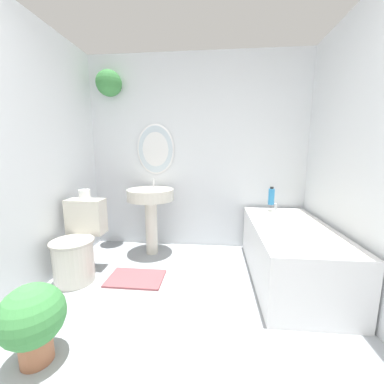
{
  "coord_description": "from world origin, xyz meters",
  "views": [
    {
      "loc": [
        0.23,
        -0.37,
        1.23
      ],
      "look_at": [
        0.04,
        1.62,
        0.89
      ],
      "focal_mm": 22.0,
      "sensor_mm": 36.0,
      "label": 1
    }
  ],
  "objects": [
    {
      "name": "wall_back",
      "position": [
        -0.08,
        2.64,
        1.26
      ],
      "size": [
        2.81,
        0.3,
        2.4
      ],
      "color": "silver",
      "rests_on": "ground_plane"
    },
    {
      "name": "pedestal_sink",
      "position": [
        -0.52,
        2.3,
        0.62
      ],
      "size": [
        0.55,
        0.55,
        0.89
      ],
      "color": "beige",
      "rests_on": "ground_plane"
    },
    {
      "name": "wall_left",
      "position": [
        -1.37,
        1.31,
        1.2
      ],
      "size": [
        0.06,
        2.74,
        2.4
      ],
      "color": "silver",
      "rests_on": "ground_plane"
    },
    {
      "name": "bathtub",
      "position": [
        0.97,
        1.85,
        0.28
      ],
      "size": [
        0.71,
        1.43,
        0.62
      ],
      "color": "silver",
      "rests_on": "ground_plane"
    },
    {
      "name": "shampoo_bottle",
      "position": [
        0.9,
        2.41,
        0.71
      ],
      "size": [
        0.07,
        0.07,
        0.21
      ],
      "color": "#2D84C6",
      "rests_on": "bathtub"
    },
    {
      "name": "toilet",
      "position": [
        -1.09,
        1.69,
        0.32
      ],
      "size": [
        0.39,
        0.56,
        0.75
      ],
      "color": "beige",
      "rests_on": "ground_plane"
    },
    {
      "name": "bath_mat",
      "position": [
        -0.52,
        1.69,
        0.01
      ],
      "size": [
        0.53,
        0.35,
        0.02
      ],
      "color": "#934C51",
      "rests_on": "ground_plane"
    },
    {
      "name": "potted_plant",
      "position": [
        -0.8,
        0.75,
        0.28
      ],
      "size": [
        0.36,
        0.36,
        0.48
      ],
      "color": "#9E6042",
      "rests_on": "ground_plane"
    },
    {
      "name": "toilet_paper_roll",
      "position": [
        -1.09,
        1.87,
        0.8
      ],
      "size": [
        0.11,
        0.11,
        0.1
      ],
      "color": "white",
      "rests_on": "toilet"
    }
  ]
}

